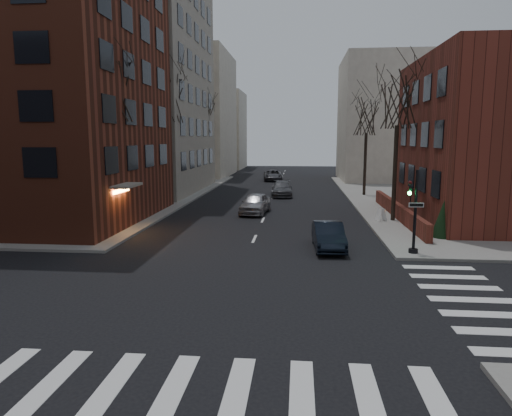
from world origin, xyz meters
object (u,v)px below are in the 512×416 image
(car_lane_far, at_px, (273,175))
(streetlamp_near, at_px, (163,156))
(tree_right_a, at_px, (398,101))
(tree_left_a, at_px, (111,90))
(tree_left_b, at_px, (168,99))
(car_lane_silver, at_px, (255,203))
(tree_left_c, at_px, (203,117))
(car_lane_gray, at_px, (282,189))
(sandwich_board, at_px, (381,215))
(evergreen_shrub, at_px, (444,218))
(parked_sedan, at_px, (328,236))
(streetlamp_far, at_px, (211,150))
(tree_right_b, at_px, (367,117))
(traffic_signal, at_px, (414,217))

(car_lane_far, bearing_deg, streetlamp_near, -111.06)
(car_lane_far, bearing_deg, tree_right_a, -77.04)
(tree_left_a, xyz_separation_m, streetlamp_near, (0.60, 8.00, -4.23))
(tree_left_b, xyz_separation_m, car_lane_silver, (8.00, -5.29, -8.14))
(tree_left_c, relative_size, car_lane_gray, 1.98)
(tree_left_c, height_order, streetlamp_near, tree_left_c)
(tree_left_a, bearing_deg, car_lane_gray, 60.93)
(sandwich_board, xyz_separation_m, evergreen_shrub, (2.54, -4.85, 0.63))
(tree_left_c, height_order, parked_sedan, tree_left_c)
(tree_left_b, relative_size, parked_sedan, 2.60)
(parked_sedan, xyz_separation_m, car_lane_gray, (-3.20, 21.27, 0.03))
(streetlamp_near, relative_size, car_lane_far, 1.21)
(car_lane_silver, distance_m, evergreen_shrub, 13.80)
(tree_left_b, xyz_separation_m, tree_left_c, (0.00, 14.00, -0.88))
(streetlamp_far, relative_size, car_lane_silver, 1.39)
(tree_left_c, distance_m, tree_right_a, 28.17)
(streetlamp_near, bearing_deg, tree_left_c, 91.91)
(tree_right_b, relative_size, streetlamp_far, 1.46)
(tree_left_a, distance_m, tree_right_a, 18.05)
(streetlamp_far, xyz_separation_m, car_lane_silver, (7.40, -21.29, -3.47))
(tree_left_c, height_order, car_lane_far, tree_left_c)
(car_lane_silver, relative_size, car_lane_far, 0.87)
(tree_right_a, xyz_separation_m, car_lane_silver, (-9.60, 2.71, -7.26))
(tree_right_b, height_order, streetlamp_near, tree_right_b)
(streetlamp_far, xyz_separation_m, evergreen_shrub, (18.70, -29.21, -3.03))
(tree_right_a, relative_size, car_lane_gray, 1.98)
(tree_right_a, height_order, car_lane_gray, tree_right_a)
(streetlamp_near, bearing_deg, tree_right_b, 30.47)
(tree_left_c, xyz_separation_m, tree_right_b, (17.60, -8.00, -0.44))
(evergreen_shrub, bearing_deg, tree_left_b, 145.61)
(tree_right_b, height_order, car_lane_far, tree_right_b)
(tree_left_b, height_order, sandwich_board, tree_left_b)
(parked_sedan, xyz_separation_m, car_lane_far, (-5.03, 37.60, 0.03))
(tree_left_a, xyz_separation_m, car_lane_silver, (8.00, 6.71, -7.70))
(tree_left_b, distance_m, tree_left_c, 14.03)
(streetlamp_far, height_order, car_lane_far, streetlamp_far)
(tree_left_c, distance_m, tree_right_b, 19.34)
(tree_left_a, height_order, sandwich_board, tree_left_a)
(car_lane_silver, relative_size, car_lane_gray, 0.92)
(tree_left_b, bearing_deg, traffic_signal, -45.46)
(tree_right_a, height_order, parked_sedan, tree_right_a)
(streetlamp_near, relative_size, evergreen_shrub, 2.97)
(traffic_signal, relative_size, evergreen_shrub, 1.89)
(tree_left_c, relative_size, tree_right_a, 1.00)
(tree_left_c, relative_size, tree_right_b, 1.06)
(tree_right_a, height_order, streetlamp_far, tree_right_a)
(traffic_signal, bearing_deg, tree_right_b, 87.85)
(tree_left_b, height_order, parked_sedan, tree_left_b)
(parked_sedan, bearing_deg, car_lane_far, 94.98)
(evergreen_shrub, bearing_deg, sandwich_board, 117.63)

